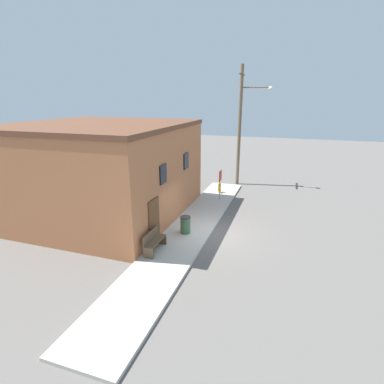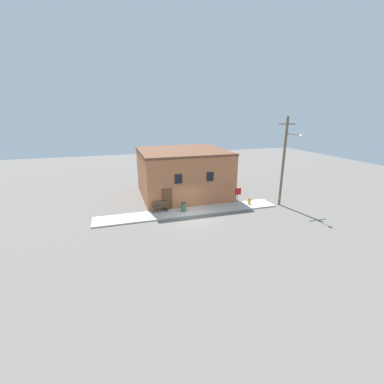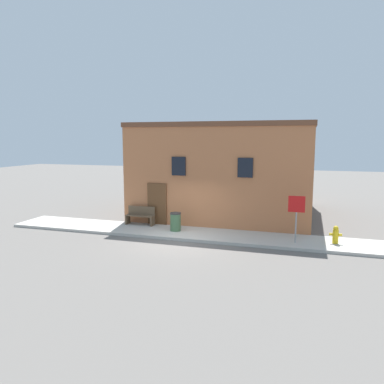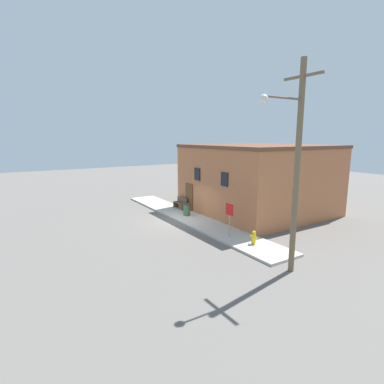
{
  "view_description": "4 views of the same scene",
  "coord_description": "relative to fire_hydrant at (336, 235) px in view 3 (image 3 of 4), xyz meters",
  "views": [
    {
      "loc": [
        -13.24,
        -3.37,
        6.48
      ],
      "look_at": [
        0.26,
        1.12,
        2.0
      ],
      "focal_mm": 28.0,
      "sensor_mm": 36.0,
      "label": 1
    },
    {
      "loc": [
        -6.54,
        -20.76,
        9.02
      ],
      "look_at": [
        0.26,
        1.12,
        2.0
      ],
      "focal_mm": 24.0,
      "sensor_mm": 36.0,
      "label": 2
    },
    {
      "loc": [
        5.24,
        -14.81,
        4.38
      ],
      "look_at": [
        0.26,
        1.12,
        2.0
      ],
      "focal_mm": 35.0,
      "sensor_mm": 36.0,
      "label": 3
    },
    {
      "loc": [
        17.56,
        -9.71,
        5.74
      ],
      "look_at": [
        0.26,
        1.12,
        2.0
      ],
      "focal_mm": 28.0,
      "sensor_mm": 36.0,
      "label": 4
    }
  ],
  "objects": [
    {
      "name": "ground_plane",
      "position": [
        -6.41,
        -1.15,
        -0.49
      ],
      "size": [
        80.0,
        80.0,
        0.0
      ],
      "primitive_type": "plane",
      "color": "#66605B"
    },
    {
      "name": "sidewalk",
      "position": [
        -6.41,
        -0.02,
        -0.43
      ],
      "size": [
        17.53,
        2.25,
        0.13
      ],
      "color": "#BCB7AD",
      "rests_on": "ground"
    },
    {
      "name": "brick_building",
      "position": [
        -5.55,
        5.58,
        2.1
      ],
      "size": [
        9.32,
        9.08,
        5.19
      ],
      "color": "#B26B42",
      "rests_on": "ground"
    },
    {
      "name": "fire_hydrant",
      "position": [
        0.0,
        0.0,
        0.0
      ],
      "size": [
        0.49,
        0.23,
        0.74
      ],
      "color": "gold",
      "rests_on": "sidewalk"
    },
    {
      "name": "stop_sign",
      "position": [
        -1.57,
        -0.39,
        1.0
      ],
      "size": [
        0.67,
        0.06,
        1.95
      ],
      "color": "gray",
      "rests_on": "sidewalk"
    },
    {
      "name": "bench",
      "position": [
        -9.09,
        0.74,
        0.07
      ],
      "size": [
        1.43,
        0.44,
        0.91
      ],
      "color": "brown",
      "rests_on": "sidewalk"
    },
    {
      "name": "trash_bin",
      "position": [
        -6.97,
        0.04,
        0.07
      ],
      "size": [
        0.51,
        0.51,
        0.86
      ],
      "color": "#426642",
      "rests_on": "sidewalk"
    }
  ]
}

